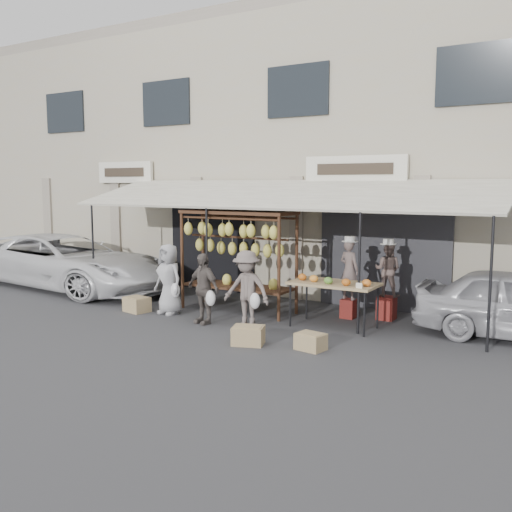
{
  "coord_description": "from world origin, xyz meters",
  "views": [
    {
      "loc": [
        6.27,
        -8.86,
        2.81
      ],
      "look_at": [
        0.1,
        1.4,
        1.3
      ],
      "focal_mm": 40.0,
      "sensor_mm": 36.0,
      "label": 1
    }
  ],
  "objects_px": {
    "customer_mid": "(203,288)",
    "crate_near_b": "(311,342)",
    "produce_table": "(333,284)",
    "vendor_left": "(349,270)",
    "van": "(62,248)",
    "customer_left": "(169,279)",
    "crate_far": "(137,304)",
    "customer_right": "(247,289)",
    "banana_rack": "(237,241)",
    "crate_near_a": "(248,335)",
    "vendor_right": "(388,270)"
  },
  "relations": [
    {
      "from": "crate_near_a",
      "to": "crate_far",
      "type": "height_order",
      "value": "same"
    },
    {
      "from": "vendor_left",
      "to": "customer_left",
      "type": "height_order",
      "value": "vendor_left"
    },
    {
      "from": "crate_near_b",
      "to": "crate_far",
      "type": "xyz_separation_m",
      "value": [
        -4.58,
        0.67,
        0.02
      ]
    },
    {
      "from": "crate_near_b",
      "to": "van",
      "type": "xyz_separation_m",
      "value": [
        -8.51,
        1.98,
        0.93
      ]
    },
    {
      "from": "crate_near_a",
      "to": "crate_near_b",
      "type": "height_order",
      "value": "crate_near_a"
    },
    {
      "from": "produce_table",
      "to": "crate_near_a",
      "type": "height_order",
      "value": "produce_table"
    },
    {
      "from": "produce_table",
      "to": "vendor_left",
      "type": "distance_m",
      "value": 0.95
    },
    {
      "from": "vendor_left",
      "to": "van",
      "type": "bearing_deg",
      "value": 21.68
    },
    {
      "from": "customer_left",
      "to": "van",
      "type": "height_order",
      "value": "van"
    },
    {
      "from": "customer_mid",
      "to": "crate_near_b",
      "type": "height_order",
      "value": "customer_mid"
    },
    {
      "from": "vendor_right",
      "to": "banana_rack",
      "type": "bearing_deg",
      "value": 14.55
    },
    {
      "from": "banana_rack",
      "to": "customer_left",
      "type": "xyz_separation_m",
      "value": [
        -1.13,
        -0.97,
        -0.8
      ]
    },
    {
      "from": "customer_mid",
      "to": "crate_near_a",
      "type": "relative_size",
      "value": 2.66
    },
    {
      "from": "crate_far",
      "to": "van",
      "type": "distance_m",
      "value": 4.24
    },
    {
      "from": "crate_far",
      "to": "banana_rack",
      "type": "bearing_deg",
      "value": 32.34
    },
    {
      "from": "customer_left",
      "to": "crate_far",
      "type": "xyz_separation_m",
      "value": [
        -0.74,
        -0.22,
        -0.6
      ]
    },
    {
      "from": "customer_left",
      "to": "crate_near_b",
      "type": "bearing_deg",
      "value": -2.18
    },
    {
      "from": "vendor_left",
      "to": "crate_far",
      "type": "xyz_separation_m",
      "value": [
        -4.25,
        -1.86,
        -0.87
      ]
    },
    {
      "from": "produce_table",
      "to": "customer_left",
      "type": "height_order",
      "value": "customer_left"
    },
    {
      "from": "vendor_left",
      "to": "produce_table",
      "type": "bearing_deg",
      "value": 110.8
    },
    {
      "from": "crate_far",
      "to": "vendor_right",
      "type": "bearing_deg",
      "value": 23.29
    },
    {
      "from": "banana_rack",
      "to": "crate_near_a",
      "type": "bearing_deg",
      "value": -52.81
    },
    {
      "from": "produce_table",
      "to": "vendor_left",
      "type": "xyz_separation_m",
      "value": [
        -0.05,
        0.93,
        0.16
      ]
    },
    {
      "from": "crate_near_b",
      "to": "van",
      "type": "bearing_deg",
      "value": 166.93
    },
    {
      "from": "customer_mid",
      "to": "van",
      "type": "relative_size",
      "value": 0.28
    },
    {
      "from": "crate_near_b",
      "to": "crate_far",
      "type": "distance_m",
      "value": 4.63
    },
    {
      "from": "customer_mid",
      "to": "crate_near_b",
      "type": "relative_size",
      "value": 3.04
    },
    {
      "from": "produce_table",
      "to": "vendor_left",
      "type": "bearing_deg",
      "value": 92.98
    },
    {
      "from": "customer_right",
      "to": "banana_rack",
      "type": "bearing_deg",
      "value": 128.09
    },
    {
      "from": "van",
      "to": "banana_rack",
      "type": "bearing_deg",
      "value": -86.54
    },
    {
      "from": "banana_rack",
      "to": "crate_near_a",
      "type": "height_order",
      "value": "banana_rack"
    },
    {
      "from": "banana_rack",
      "to": "customer_left",
      "type": "height_order",
      "value": "banana_rack"
    },
    {
      "from": "customer_left",
      "to": "crate_near_a",
      "type": "height_order",
      "value": "customer_left"
    },
    {
      "from": "banana_rack",
      "to": "customer_mid",
      "type": "xyz_separation_m",
      "value": [
        0.02,
        -1.29,
        -0.85
      ]
    },
    {
      "from": "produce_table",
      "to": "crate_far",
      "type": "height_order",
      "value": "produce_table"
    },
    {
      "from": "vendor_left",
      "to": "crate_far",
      "type": "height_order",
      "value": "vendor_left"
    },
    {
      "from": "customer_mid",
      "to": "crate_far",
      "type": "xyz_separation_m",
      "value": [
        -1.89,
        0.1,
        -0.56
      ]
    },
    {
      "from": "customer_mid",
      "to": "crate_near_a",
      "type": "bearing_deg",
      "value": -16.65
    },
    {
      "from": "produce_table",
      "to": "customer_mid",
      "type": "xyz_separation_m",
      "value": [
        -2.4,
        -1.03,
        -0.15
      ]
    },
    {
      "from": "crate_near_a",
      "to": "crate_far",
      "type": "bearing_deg",
      "value": 164.88
    },
    {
      "from": "produce_table",
      "to": "crate_far",
      "type": "distance_m",
      "value": 4.45
    },
    {
      "from": "customer_mid",
      "to": "crate_near_b",
      "type": "xyz_separation_m",
      "value": [
        2.68,
        -0.57,
        -0.58
      ]
    },
    {
      "from": "customer_left",
      "to": "vendor_left",
      "type": "bearing_deg",
      "value": 35.94
    },
    {
      "from": "produce_table",
      "to": "van",
      "type": "xyz_separation_m",
      "value": [
        -8.23,
        0.38,
        0.2
      ]
    },
    {
      "from": "crate_near_a",
      "to": "customer_mid",
      "type": "bearing_deg",
      "value": 152.15
    },
    {
      "from": "customer_right",
      "to": "crate_far",
      "type": "height_order",
      "value": "customer_right"
    },
    {
      "from": "produce_table",
      "to": "customer_right",
      "type": "distance_m",
      "value": 1.71
    },
    {
      "from": "customer_right",
      "to": "van",
      "type": "height_order",
      "value": "van"
    },
    {
      "from": "banana_rack",
      "to": "crate_far",
      "type": "distance_m",
      "value": 2.63
    },
    {
      "from": "crate_far",
      "to": "van",
      "type": "xyz_separation_m",
      "value": [
        -3.93,
        1.31,
        0.91
      ]
    }
  ]
}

